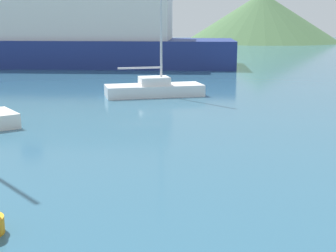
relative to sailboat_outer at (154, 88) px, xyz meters
name	(u,v)px	position (x,y,z in m)	size (l,w,h in m)	color
sailboat_outer	(154,88)	(0.00, 0.00, 0.00)	(5.32, 2.65, 7.18)	white
ferry_distant	(25,31)	(-10.91, 18.58, 2.58)	(37.73, 12.89, 8.39)	navy
hill_east	(262,17)	(22.44, 65.05, 4.16)	(29.23, 29.23, 9.16)	#476B42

